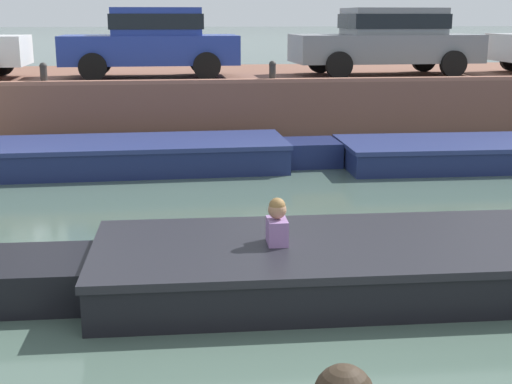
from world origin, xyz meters
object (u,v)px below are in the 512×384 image
at_px(car_left_inner_blue, 152,39).
at_px(mooring_bollard_mid, 44,73).
at_px(mooring_bollard_east, 272,71).
at_px(car_centre_grey, 388,38).
at_px(boat_moored_central_navy, 153,155).
at_px(boat_moored_east_navy, 502,152).
at_px(motorboat_passing, 328,265).

bearing_deg(car_left_inner_blue, mooring_bollard_mid, -144.95).
height_order(car_left_inner_blue, mooring_bollard_east, car_left_inner_blue).
xyz_separation_m(car_centre_grey, mooring_bollard_east, (-2.96, -1.53, -0.61)).
xyz_separation_m(boat_moored_central_navy, mooring_bollard_east, (2.51, 1.80, 1.40)).
bearing_deg(boat_moored_east_navy, motorboat_passing, -129.01).
bearing_deg(car_centre_grey, motorboat_passing, -110.34).
distance_m(boat_moored_east_navy, mooring_bollard_east, 4.91).
relative_size(boat_moored_central_navy, boat_moored_east_navy, 0.97).
bearing_deg(mooring_bollard_mid, motorboat_passing, -63.28).
bearing_deg(mooring_bollard_east, boat_moored_east_navy, -28.62).
distance_m(boat_moored_central_navy, car_left_inner_blue, 3.89).
height_order(boat_moored_central_navy, car_left_inner_blue, car_left_inner_blue).
xyz_separation_m(boat_moored_east_navy, motorboat_passing, (-4.74, -5.85, 0.01)).
relative_size(car_left_inner_blue, mooring_bollard_mid, 8.86).
bearing_deg(boat_moored_east_navy, boat_moored_central_navy, 176.10).
distance_m(boat_moored_central_navy, motorboat_passing, 6.58).
bearing_deg(mooring_bollard_east, boat_moored_central_navy, -144.39).
height_order(boat_moored_east_navy, car_left_inner_blue, car_left_inner_blue).
distance_m(boat_moored_east_navy, motorboat_passing, 7.53).
relative_size(car_centre_grey, mooring_bollard_mid, 9.81).
xyz_separation_m(boat_moored_central_navy, mooring_bollard_mid, (-2.18, 1.80, 1.40)).
bearing_deg(motorboat_passing, boat_moored_east_navy, 50.99).
xyz_separation_m(car_left_inner_blue, car_centre_grey, (5.47, 0.00, 0.00)).
bearing_deg(car_centre_grey, boat_moored_central_navy, -148.66).
relative_size(boat_moored_central_navy, car_left_inner_blue, 1.67).
height_order(boat_moored_east_navy, mooring_bollard_east, mooring_bollard_east).
xyz_separation_m(motorboat_passing, car_centre_grey, (3.57, 9.64, 2.03)).
distance_m(boat_moored_central_navy, mooring_bollard_east, 3.39).
bearing_deg(boat_moored_east_navy, car_centre_grey, 107.14).
xyz_separation_m(motorboat_passing, mooring_bollard_east, (0.61, 8.10, 1.42)).
bearing_deg(car_left_inner_blue, boat_moored_east_navy, -29.69).
relative_size(car_centre_grey, mooring_bollard_east, 9.81).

